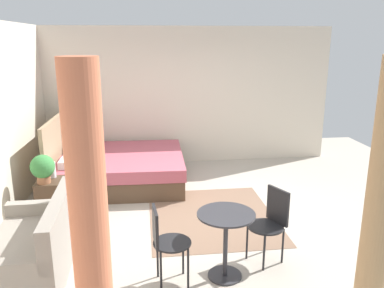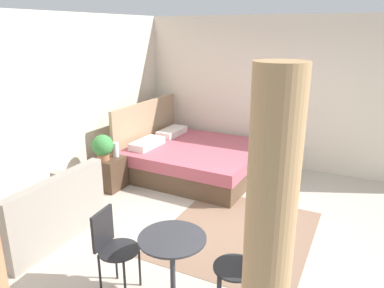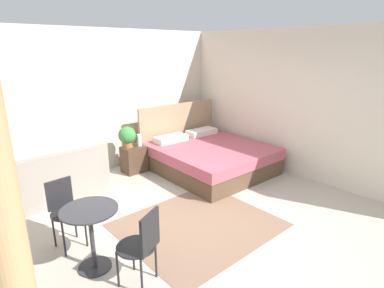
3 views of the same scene
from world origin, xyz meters
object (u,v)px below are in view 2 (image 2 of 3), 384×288
at_px(balcony_table, 173,259).
at_px(cafe_chair_near_window, 111,243).
at_px(potted_plant, 103,146).
at_px(cafe_chair_near_couch, 245,260).
at_px(couch, 42,216).
at_px(bed, 193,158).
at_px(nightstand, 111,173).
at_px(vase, 116,150).

bearing_deg(balcony_table, cafe_chair_near_window, 94.69).
distance_m(potted_plant, balcony_table, 2.88).
bearing_deg(cafe_chair_near_couch, cafe_chair_near_window, 105.13).
bearing_deg(couch, bed, -15.32).
relative_size(bed, balcony_table, 3.00).
relative_size(potted_plant, cafe_chair_near_window, 0.48).
height_order(nightstand, balcony_table, balcony_table).
distance_m(nightstand, balcony_table, 2.91).
bearing_deg(vase, bed, -39.23).
xyz_separation_m(vase, cafe_chair_near_window, (-2.05, -1.53, -0.11)).
distance_m(vase, balcony_table, 2.96).
xyz_separation_m(couch, nightstand, (1.54, 0.15, -0.02)).
bearing_deg(cafe_chair_near_couch, nightstand, 60.41).
bearing_deg(couch, nightstand, 5.67).
bearing_deg(potted_plant, nightstand, -25.07).
relative_size(couch, balcony_table, 2.03).
relative_size(balcony_table, cafe_chair_near_couch, 0.87).
height_order(balcony_table, cafe_chair_near_window, cafe_chair_near_window).
xyz_separation_m(bed, balcony_table, (-3.06, -1.31, 0.22)).
xyz_separation_m(nightstand, cafe_chair_near_window, (-1.93, -1.56, 0.27)).
height_order(bed, vase, bed).
bearing_deg(balcony_table, bed, 23.21).
xyz_separation_m(bed, cafe_chair_near_window, (-3.11, -0.66, 0.24)).
bearing_deg(cafe_chair_near_window, cafe_chair_near_couch, -74.87).
bearing_deg(vase, nightstand, 165.16).
height_order(potted_plant, cafe_chair_near_window, potted_plant).
relative_size(balcony_table, cafe_chair_near_window, 0.86).
height_order(bed, nightstand, bed).
relative_size(couch, vase, 6.39).
distance_m(potted_plant, cafe_chair_near_couch, 3.23).
distance_m(potted_plant, vase, 0.26).
bearing_deg(nightstand, balcony_table, -130.33).
bearing_deg(couch, potted_plant, 7.89).
distance_m(vase, cafe_chair_near_couch, 3.26).
distance_m(nightstand, potted_plant, 0.50).
xyz_separation_m(potted_plant, vase, (0.22, -0.08, -0.11)).
xyz_separation_m(potted_plant, balcony_table, (-1.78, -2.26, -0.24)).
bearing_deg(potted_plant, vase, -19.65).
bearing_deg(couch, vase, 4.17).
bearing_deg(nightstand, couch, -174.33).
distance_m(couch, cafe_chair_near_couch, 2.66).
relative_size(vase, cafe_chair_near_couch, 0.28).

